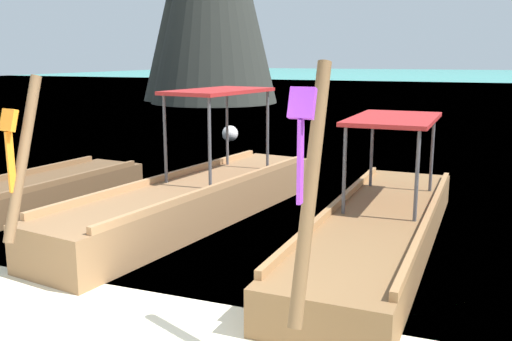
# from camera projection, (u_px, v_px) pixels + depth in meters

# --- Properties ---
(sea_water) EXTENTS (120.00, 120.00, 0.00)m
(sea_water) POSITION_uv_depth(u_px,v_px,m) (450.00, 81.00, 61.06)
(sea_water) COLOR #2DB29E
(sea_water) RESTS_ON ground
(longtail_boat_orange_ribbon) EXTENTS (2.17, 6.48, 2.44)m
(longtail_boat_orange_ribbon) POSITION_uv_depth(u_px,v_px,m) (194.00, 199.00, 9.10)
(longtail_boat_orange_ribbon) COLOR olive
(longtail_boat_orange_ribbon) RESTS_ON ground
(longtail_boat_violet_ribbon) EXTENTS (1.55, 6.77, 2.61)m
(longtail_boat_violet_ribbon) POSITION_uv_depth(u_px,v_px,m) (379.00, 227.00, 7.83)
(longtail_boat_violet_ribbon) COLOR brown
(longtail_boat_violet_ribbon) RESTS_ON ground
(mooring_buoy_near) EXTENTS (0.51, 0.51, 0.51)m
(mooring_buoy_near) POSITION_uv_depth(u_px,v_px,m) (230.00, 134.00, 17.74)
(mooring_buoy_near) COLOR white
(mooring_buoy_near) RESTS_ON sea_water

